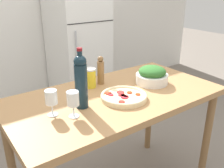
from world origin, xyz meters
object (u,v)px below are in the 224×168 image
wine_glass_far (51,98)px  homemade_pizza (123,97)px  refrigerator (78,47)px  wine_glass_near (73,100)px  pepper_mill (101,71)px  salt_canister (90,78)px  salad_bowl (152,75)px  wine_bottle (81,80)px

wine_glass_far → homemade_pizza: 0.46m
refrigerator → wine_glass_near: refrigerator is taller
refrigerator → pepper_mill: 1.56m
refrigerator → salt_canister: (-0.68, -1.44, 0.15)m
wine_glass_near → salt_canister: size_ratio=1.08×
refrigerator → salt_canister: refrigerator is taller
refrigerator → pepper_mill: size_ratio=7.73×
refrigerator → wine_glass_far: refrigerator is taller
wine_glass_far → pepper_mill: bearing=26.1°
salad_bowl → salt_canister: (-0.40, 0.20, 0.01)m
refrigerator → wine_glass_near: (-0.98, -1.75, 0.18)m
wine_glass_far → salad_bowl: (0.78, 0.02, -0.04)m
homemade_pizza → salt_canister: salt_canister is taller
refrigerator → homemade_pizza: size_ratio=5.45×
wine_bottle → salad_bowl: bearing=3.1°
refrigerator → homemade_pizza: bearing=-109.7°
wine_bottle → salad_bowl: (0.60, 0.03, -0.11)m
wine_glass_far → homemade_pizza: wine_glass_far is taller
wine_glass_far → wine_glass_near: bearing=-44.2°
wine_glass_near → wine_glass_far: 0.12m
wine_glass_far → salad_bowl: size_ratio=0.64×
homemade_pizza → refrigerator: bearing=70.3°
pepper_mill → salad_bowl: (0.31, -0.21, -0.04)m
wine_bottle → wine_glass_far: (-0.18, 0.01, -0.07)m
wine_glass_far → pepper_mill: (0.48, 0.23, -0.00)m
wine_bottle → salad_bowl: 0.61m
refrigerator → wine_glass_far: (-1.07, -1.66, 0.19)m
wine_bottle → pepper_mill: bearing=39.5°
wine_glass_near → salad_bowl: 0.71m
refrigerator → homemade_pizza: 1.84m
wine_bottle → homemade_pizza: 0.31m
refrigerator → wine_bottle: (-0.88, -1.67, 0.25)m
wine_bottle → salt_canister: bearing=49.2°
homemade_pizza → wine_glass_near: bearing=-177.3°
pepper_mill → salad_bowl: bearing=-34.6°
wine_glass_near → salt_canister: wine_glass_near is taller
wine_glass_near → salt_canister: bearing=46.1°
refrigerator → wine_glass_far: bearing=-122.7°
refrigerator → salad_bowl: (-0.28, -1.64, 0.14)m
salt_canister → wine_bottle: bearing=-130.8°
pepper_mill → salad_bowl: 0.37m
homemade_pizza → wine_glass_far: bearing=171.4°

